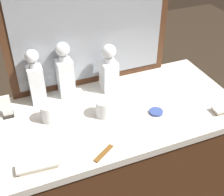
{
  "coord_description": "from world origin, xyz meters",
  "views": [
    {
      "loc": [
        -0.43,
        -1.06,
        1.74
      ],
      "look_at": [
        0.0,
        0.0,
        0.9
      ],
      "focal_mm": 48.84,
      "sensor_mm": 36.0,
      "label": 1
    }
  ],
  "objects_px": {
    "silver_brush_far_right": "(38,166)",
    "napkin_holder": "(7,108)",
    "crystal_decanter_front": "(36,82)",
    "porcelain_dish": "(156,112)",
    "tortoiseshell_comb": "(104,153)",
    "crystal_tumbler_left": "(49,113)",
    "crystal_decanter_rear": "(109,72)",
    "crystal_tumbler_center": "(104,108)",
    "crystal_decanter_far_right": "(65,74)"
  },
  "relations": [
    {
      "from": "silver_brush_far_right",
      "to": "napkin_holder",
      "type": "distance_m",
      "value": 0.38
    },
    {
      "from": "silver_brush_far_right",
      "to": "crystal_decanter_front",
      "type": "bearing_deg",
      "value": 78.24
    },
    {
      "from": "porcelain_dish",
      "to": "tortoiseshell_comb",
      "type": "distance_m",
      "value": 0.36
    },
    {
      "from": "crystal_decanter_front",
      "to": "crystal_tumbler_left",
      "type": "bearing_deg",
      "value": -83.5
    },
    {
      "from": "porcelain_dish",
      "to": "napkin_holder",
      "type": "relative_size",
      "value": 0.6
    },
    {
      "from": "crystal_decanter_rear",
      "to": "silver_brush_far_right",
      "type": "relative_size",
      "value": 1.53
    },
    {
      "from": "crystal_decanter_front",
      "to": "tortoiseshell_comb",
      "type": "bearing_deg",
      "value": -69.5
    },
    {
      "from": "crystal_decanter_front",
      "to": "napkin_holder",
      "type": "height_order",
      "value": "crystal_decanter_front"
    },
    {
      "from": "silver_brush_far_right",
      "to": "porcelain_dish",
      "type": "distance_m",
      "value": 0.6
    },
    {
      "from": "crystal_tumbler_left",
      "to": "porcelain_dish",
      "type": "relative_size",
      "value": 1.28
    },
    {
      "from": "crystal_decanter_rear",
      "to": "crystal_tumbler_left",
      "type": "distance_m",
      "value": 0.38
    },
    {
      "from": "crystal_decanter_rear",
      "to": "napkin_holder",
      "type": "bearing_deg",
      "value": -176.93
    },
    {
      "from": "crystal_decanter_rear",
      "to": "napkin_holder",
      "type": "xyz_separation_m",
      "value": [
        -0.53,
        -0.03,
        -0.06
      ]
    },
    {
      "from": "crystal_tumbler_center",
      "to": "tortoiseshell_comb",
      "type": "distance_m",
      "value": 0.26
    },
    {
      "from": "crystal_tumbler_center",
      "to": "crystal_tumbler_left",
      "type": "bearing_deg",
      "value": 165.86
    },
    {
      "from": "crystal_decanter_front",
      "to": "crystal_tumbler_center",
      "type": "height_order",
      "value": "crystal_decanter_front"
    },
    {
      "from": "tortoiseshell_comb",
      "to": "napkin_holder",
      "type": "relative_size",
      "value": 0.95
    },
    {
      "from": "porcelain_dish",
      "to": "tortoiseshell_comb",
      "type": "relative_size",
      "value": 0.63
    },
    {
      "from": "crystal_tumbler_center",
      "to": "crystal_tumbler_left",
      "type": "relative_size",
      "value": 0.98
    },
    {
      "from": "crystal_decanter_front",
      "to": "crystal_tumbler_center",
      "type": "bearing_deg",
      "value": -40.34
    },
    {
      "from": "crystal_decanter_far_right",
      "to": "crystal_tumbler_left",
      "type": "xyz_separation_m",
      "value": [
        -0.13,
        -0.17,
        -0.08
      ]
    },
    {
      "from": "tortoiseshell_comb",
      "to": "crystal_tumbler_center",
      "type": "bearing_deg",
      "value": 68.25
    },
    {
      "from": "crystal_decanter_far_right",
      "to": "crystal_tumbler_center",
      "type": "bearing_deg",
      "value": -62.85
    },
    {
      "from": "crystal_decanter_far_right",
      "to": "crystal_tumbler_left",
      "type": "distance_m",
      "value": 0.23
    },
    {
      "from": "silver_brush_far_right",
      "to": "tortoiseshell_comb",
      "type": "xyz_separation_m",
      "value": [
        0.26,
        -0.03,
        -0.01
      ]
    },
    {
      "from": "crystal_tumbler_center",
      "to": "silver_brush_far_right",
      "type": "distance_m",
      "value": 0.41
    },
    {
      "from": "crystal_decanter_rear",
      "to": "tortoiseshell_comb",
      "type": "xyz_separation_m",
      "value": [
        -0.2,
        -0.43,
        -0.1
      ]
    },
    {
      "from": "crystal_decanter_front",
      "to": "silver_brush_far_right",
      "type": "xyz_separation_m",
      "value": [
        -0.09,
        -0.44,
        -0.1
      ]
    },
    {
      "from": "crystal_decanter_front",
      "to": "tortoiseshell_comb",
      "type": "height_order",
      "value": "crystal_decanter_front"
    },
    {
      "from": "porcelain_dish",
      "to": "tortoiseshell_comb",
      "type": "bearing_deg",
      "value": -154.82
    },
    {
      "from": "crystal_decanter_front",
      "to": "crystal_decanter_rear",
      "type": "height_order",
      "value": "crystal_decanter_front"
    },
    {
      "from": "crystal_decanter_far_right",
      "to": "crystal_decanter_rear",
      "type": "height_order",
      "value": "crystal_decanter_far_right"
    },
    {
      "from": "tortoiseshell_comb",
      "to": "silver_brush_far_right",
      "type": "bearing_deg",
      "value": 174.43
    },
    {
      "from": "crystal_decanter_far_right",
      "to": "crystal_decanter_front",
      "type": "relative_size",
      "value": 1.02
    },
    {
      "from": "crystal_tumbler_left",
      "to": "crystal_decanter_front",
      "type": "bearing_deg",
      "value": 96.5
    },
    {
      "from": "crystal_decanter_far_right",
      "to": "crystal_decanter_front",
      "type": "distance_m",
      "value": 0.15
    },
    {
      "from": "crystal_decanter_rear",
      "to": "napkin_holder",
      "type": "height_order",
      "value": "crystal_decanter_rear"
    },
    {
      "from": "crystal_decanter_far_right",
      "to": "napkin_holder",
      "type": "bearing_deg",
      "value": -167.63
    },
    {
      "from": "crystal_decanter_front",
      "to": "crystal_tumbler_left",
      "type": "height_order",
      "value": "crystal_decanter_front"
    },
    {
      "from": "crystal_decanter_front",
      "to": "porcelain_dish",
      "type": "bearing_deg",
      "value": -31.52
    },
    {
      "from": "silver_brush_far_right",
      "to": "porcelain_dish",
      "type": "xyz_separation_m",
      "value": [
        0.59,
        0.13,
        -0.01
      ]
    },
    {
      "from": "crystal_tumbler_left",
      "to": "napkin_holder",
      "type": "height_order",
      "value": "napkin_holder"
    },
    {
      "from": "crystal_tumbler_left",
      "to": "tortoiseshell_comb",
      "type": "relative_size",
      "value": 0.81
    },
    {
      "from": "crystal_decanter_far_right",
      "to": "silver_brush_far_right",
      "type": "bearing_deg",
      "value": -118.22
    },
    {
      "from": "silver_brush_far_right",
      "to": "tortoiseshell_comb",
      "type": "bearing_deg",
      "value": -5.57
    },
    {
      "from": "crystal_tumbler_center",
      "to": "tortoiseshell_comb",
      "type": "height_order",
      "value": "crystal_tumbler_center"
    },
    {
      "from": "crystal_decanter_rear",
      "to": "porcelain_dish",
      "type": "distance_m",
      "value": 0.32
    },
    {
      "from": "crystal_tumbler_left",
      "to": "silver_brush_far_right",
      "type": "bearing_deg",
      "value": -111.91
    },
    {
      "from": "crystal_tumbler_left",
      "to": "tortoiseshell_comb",
      "type": "xyz_separation_m",
      "value": [
        0.15,
        -0.3,
        -0.04
      ]
    },
    {
      "from": "crystal_tumbler_center",
      "to": "tortoiseshell_comb",
      "type": "bearing_deg",
      "value": -111.75
    }
  ]
}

